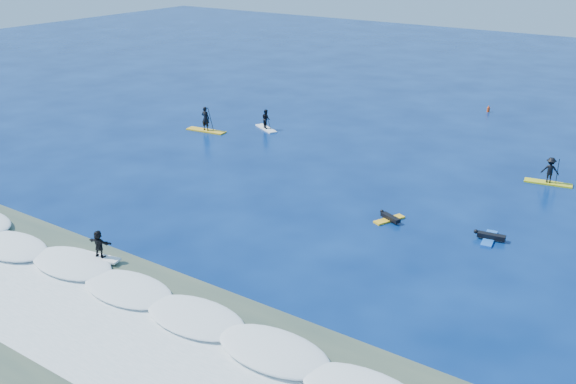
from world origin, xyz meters
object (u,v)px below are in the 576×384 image
Objects in this scene: sup_paddler_center at (266,121)px; prone_paddler_far at (490,237)px; prone_paddler_near at (389,218)px; sup_paddler_left at (206,122)px; sup_paddler_right at (550,172)px; marker_buoy at (488,109)px; wave_surfer at (99,246)px.

prone_paddler_far is at bearing 3.13° from sup_paddler_center.
sup_paddler_center is 19.26m from prone_paddler_near.
prone_paddler_near is (19.76, -7.26, -0.60)m from sup_paddler_left.
prone_paddler_near is 5.39m from prone_paddler_far.
sup_paddler_left is 25.92m from prone_paddler_far.
sup_paddler_left is 25.80m from sup_paddler_right.
prone_paddler_far is (21.48, -9.68, -0.55)m from sup_paddler_center.
sup_paddler_right is at bearing -4.98° from prone_paddler_near.
sup_paddler_left is 1.16× the size of sup_paddler_right.
prone_paddler_near is 26.14m from marker_buoy.
prone_paddler_far is at bearing -58.36° from prone_paddler_near.
sup_paddler_left is at bearing -131.73° from marker_buoy.
prone_paddler_far is (5.33, 0.78, 0.01)m from prone_paddler_near.
prone_paddler_far is (-0.47, -10.00, -0.64)m from sup_paddler_right.
sup_paddler_left is 21.06m from prone_paddler_near.
sup_paddler_right is 12.26m from prone_paddler_near.
sup_paddler_center is at bearing 57.11° from prone_paddler_far.
marker_buoy is at bearing 30.05° from prone_paddler_near.
wave_surfer is at bearing -69.69° from sup_paddler_left.
marker_buoy is at bearing 40.59° from sup_paddler_left.
sup_paddler_center is at bearing -130.15° from marker_buoy.
sup_paddler_right reaches higher than marker_buoy.
marker_buoy is at bearing 69.42° from wave_surfer.
sup_paddler_right is 1.40× the size of prone_paddler_far.
wave_surfer is at bearing -46.04° from sup_paddler_center.
sup_paddler_right is 27.57m from wave_surfer.
marker_buoy is at bearing 77.24° from sup_paddler_center.
sup_paddler_center is at bearing 33.96° from sup_paddler_left.
sup_paddler_right is 1.52× the size of prone_paddler_near.
sup_paddler_right reaches higher than prone_paddler_near.
sup_paddler_right is at bearing -11.31° from prone_paddler_far.
sup_paddler_left is at bearing -110.96° from sup_paddler_center.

